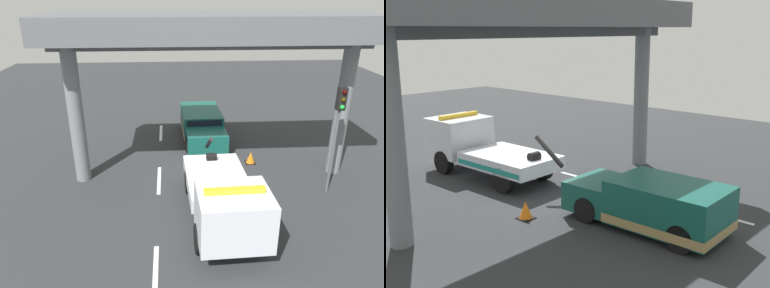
% 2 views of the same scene
% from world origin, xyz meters
% --- Properties ---
extents(ground_plane, '(60.00, 40.00, 0.10)m').
position_xyz_m(ground_plane, '(0.00, 0.00, -0.05)').
color(ground_plane, '#2D3033').
extents(lane_stripe_west, '(2.60, 0.16, 0.01)m').
position_xyz_m(lane_stripe_west, '(-6.00, -2.42, 0.00)').
color(lane_stripe_west, silver).
rests_on(lane_stripe_west, ground).
extents(lane_stripe_mid, '(2.60, 0.16, 0.01)m').
position_xyz_m(lane_stripe_mid, '(0.00, -2.42, 0.00)').
color(lane_stripe_mid, silver).
rests_on(lane_stripe_mid, ground).
extents(lane_stripe_east, '(2.60, 0.16, 0.01)m').
position_xyz_m(lane_stripe_east, '(6.00, -2.42, 0.00)').
color(lane_stripe_east, silver).
rests_on(lane_stripe_east, ground).
extents(tow_truck_white, '(7.29, 2.58, 2.46)m').
position_xyz_m(tow_truck_white, '(3.79, 0.03, 1.20)').
color(tow_truck_white, silver).
rests_on(tow_truck_white, ground).
extents(towed_van_green, '(5.26, 2.36, 1.58)m').
position_xyz_m(towed_van_green, '(-5.00, -0.00, 0.78)').
color(towed_van_green, '#145147').
rests_on(towed_van_green, ground).
extents(overpass_structure, '(3.60, 13.79, 7.19)m').
position_xyz_m(overpass_structure, '(-0.36, 0.00, 6.32)').
color(overpass_structure, slate).
rests_on(overpass_structure, ground).
extents(traffic_light_near, '(0.39, 0.32, 4.61)m').
position_xyz_m(traffic_light_near, '(1.52, 4.84, 3.35)').
color(traffic_light_near, '#515456').
rests_on(traffic_light_near, ground).
extents(traffic_cone_orange, '(0.50, 0.50, 0.60)m').
position_xyz_m(traffic_cone_orange, '(-1.50, 2.15, 0.28)').
color(traffic_cone_orange, orange).
rests_on(traffic_cone_orange, ground).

